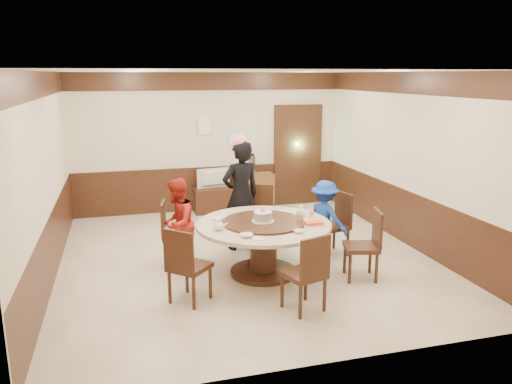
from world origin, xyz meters
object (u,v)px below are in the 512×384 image
object	(u,v)px
birthday_cake	(263,216)
television	(215,178)
banquet_table	(264,238)
tv_stand	(215,200)
person_blue	(324,218)
side_cabinet	(254,191)
person_standing	(241,196)
shrimp_platter	(314,224)
thermos	(252,165)
person_red	(177,224)

from	to	relation	value
birthday_cake	television	xyz separation A→B (m)	(-0.03, 3.43, -0.15)
banquet_table	tv_stand	distance (m)	3.43
birthday_cake	television	world-z (taller)	birthday_cake
banquet_table	birthday_cake	world-z (taller)	birthday_cake
person_blue	side_cabinet	bearing A→B (deg)	-28.69
person_standing	banquet_table	bearing A→B (deg)	78.73
person_standing	tv_stand	bearing A→B (deg)	-103.90
person_blue	television	bearing A→B (deg)	-13.38
birthday_cake	television	distance (m)	3.43
person_standing	shrimp_platter	bearing A→B (deg)	101.06
person_standing	person_blue	distance (m)	1.37
shrimp_platter	thermos	size ratio (longest dim) A/B	0.79
banquet_table	side_cabinet	distance (m)	3.54
person_blue	tv_stand	world-z (taller)	person_blue
person_standing	television	bearing A→B (deg)	-103.90
person_red	person_blue	world-z (taller)	person_red
person_red	person_blue	distance (m)	2.25
birthday_cake	side_cabinet	bearing A→B (deg)	76.92
banquet_table	television	distance (m)	3.42
birthday_cake	person_red	bearing A→B (deg)	152.12
shrimp_platter	television	bearing A→B (deg)	100.14
television	person_blue	bearing A→B (deg)	103.49
person_red	birthday_cake	distance (m)	1.27
person_standing	tv_stand	distance (m)	2.37
television	shrimp_platter	bearing A→B (deg)	91.99
tv_stand	television	bearing A→B (deg)	0.00
banquet_table	person_blue	distance (m)	1.22
person_red	person_blue	size ratio (longest dim) A/B	1.12
shrimp_platter	person_red	bearing A→B (deg)	153.23
television	side_cabinet	world-z (taller)	television
television	tv_stand	bearing A→B (deg)	180.00
side_cabinet	thermos	distance (m)	0.57
thermos	person_blue	bearing A→B (deg)	-82.79
birthday_cake	shrimp_platter	distance (m)	0.70
person_blue	television	world-z (taller)	person_blue
person_standing	television	world-z (taller)	person_standing
banquet_table	tv_stand	bearing A→B (deg)	90.79
person_standing	tv_stand	size ratio (longest dim) A/B	2.07
person_standing	shrimp_platter	distance (m)	1.59
television	side_cabinet	xyz separation A→B (m)	(0.84, 0.03, -0.32)
tv_stand	person_standing	bearing A→B (deg)	-90.09
side_cabinet	banquet_table	bearing A→B (deg)	-102.89
person_standing	shrimp_platter	world-z (taller)	person_standing
tv_stand	television	world-z (taller)	television
person_red	tv_stand	world-z (taller)	person_red
side_cabinet	thermos	size ratio (longest dim) A/B	2.11
television	banquet_table	bearing A→B (deg)	82.64
person_red	side_cabinet	bearing A→B (deg)	169.85
shrimp_platter	thermos	xyz separation A→B (m)	(0.12, 3.75, 0.16)
banquet_table	person_red	world-z (taller)	person_red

